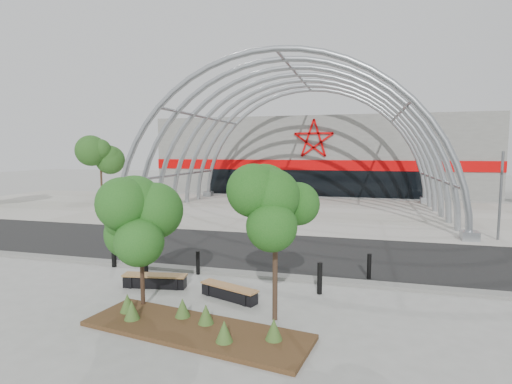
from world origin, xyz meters
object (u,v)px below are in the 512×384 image
object	(u,v)px
street_tree_0	(140,215)
bench_1	(229,293)
signal_pole	(501,194)
bollard_2	(198,263)
bench_0	(155,281)
street_tree_1	(275,213)

from	to	relation	value
street_tree_0	bench_1	size ratio (longest dim) A/B	1.88
signal_pole	street_tree_0	xyz separation A→B (m)	(-12.68, -12.34, 0.36)
street_tree_0	bollard_2	size ratio (longest dim) A/B	4.37
bench_0	bollard_2	size ratio (longest dim) A/B	2.50
signal_pole	bollard_2	xyz separation A→B (m)	(-12.39, -9.05, -1.91)
bench_1	signal_pole	bearing A→B (deg)	46.54
street_tree_1	bench_0	distance (m)	5.32
street_tree_1	bench_0	bearing A→B (deg)	161.72
street_tree_0	street_tree_1	size ratio (longest dim) A/B	0.93
street_tree_1	bollard_2	bearing A→B (deg)	138.76
signal_pole	bench_0	bearing A→B (deg)	-140.91
street_tree_0	signal_pole	bearing A→B (deg)	44.23
street_tree_0	bench_0	distance (m)	3.01
signal_pole	street_tree_1	world-z (taller)	signal_pole
street_tree_0	street_tree_1	bearing A→B (deg)	2.58
bollard_2	signal_pole	bearing A→B (deg)	36.14
street_tree_1	bench_0	world-z (taller)	street_tree_1
signal_pole	street_tree_0	bearing A→B (deg)	-135.77
street_tree_0	bollard_2	xyz separation A→B (m)	(0.29, 3.29, -2.27)
bench_1	bollard_2	size ratio (longest dim) A/B	2.32
signal_pole	street_tree_0	size ratio (longest dim) A/B	1.19
street_tree_0	street_tree_1	xyz separation A→B (m)	(3.85, 0.17, 0.19)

